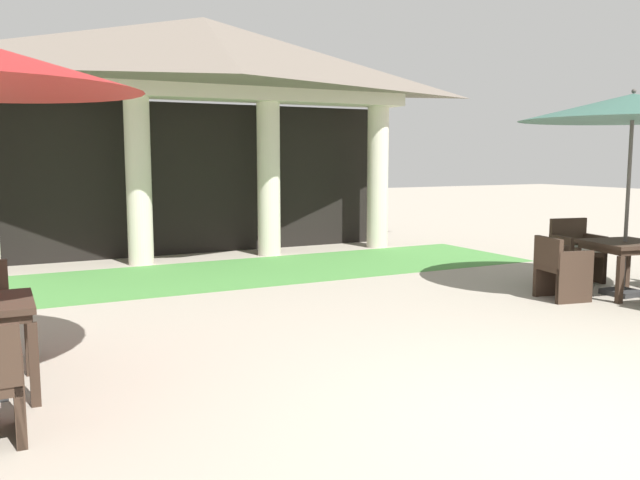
{
  "coord_description": "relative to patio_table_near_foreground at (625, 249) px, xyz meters",
  "views": [
    {
      "loc": [
        -3.62,
        -2.83,
        1.84
      ],
      "look_at": [
        -0.23,
        3.75,
        0.9
      ],
      "focal_mm": 37.38,
      "sensor_mm": 36.0,
      "label": 1
    }
  ],
  "objects": [
    {
      "name": "ground_plane",
      "position": [
        -3.96,
        -3.07,
        -0.62
      ],
      "size": [
        60.0,
        60.0,
        0.0
      ],
      "primitive_type": "plane",
      "color": "#9E9384"
    },
    {
      "name": "background_pavilion",
      "position": [
        -3.96,
        5.61,
        2.6
      ],
      "size": [
        8.32,
        2.62,
        4.21
      ],
      "color": "beige",
      "rests_on": "ground"
    },
    {
      "name": "lawn_strip",
      "position": [
        -3.96,
        3.97,
        -0.61
      ],
      "size": [
        10.12,
        2.62,
        0.01
      ],
      "primitive_type": "cube",
      "color": "#47843D",
      "rests_on": "ground"
    },
    {
      "name": "patio_table_near_foreground",
      "position": [
        0.0,
        0.0,
        0.0
      ],
      "size": [
        1.05,
        1.05,
        0.72
      ],
      "rotation": [
        0.0,
        0.0,
        -0.19
      ],
      "color": "#38281E",
      "rests_on": "ground"
    },
    {
      "name": "patio_umbrella_near_foreground",
      "position": [
        -0.0,
        0.0,
        1.84
      ],
      "size": [
        2.86,
        2.86,
        2.7
      ],
      "color": "#2D2D2D",
      "rests_on": "ground"
    },
    {
      "name": "patio_chair_near_foreground_west",
      "position": [
        -0.96,
        0.18,
        -0.22
      ],
      "size": [
        0.6,
        0.63,
        0.82
      ],
      "rotation": [
        0.0,
        0.0,
        -1.76
      ],
      "color": "#38281E",
      "rests_on": "ground"
    },
    {
      "name": "patio_chair_near_foreground_north",
      "position": [
        0.18,
        0.97,
        -0.18
      ],
      "size": [
        0.71,
        0.63,
        0.92
      ],
      "rotation": [
        0.0,
        0.0,
        -3.33
      ],
      "color": "#38281E",
      "rests_on": "ground"
    }
  ]
}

